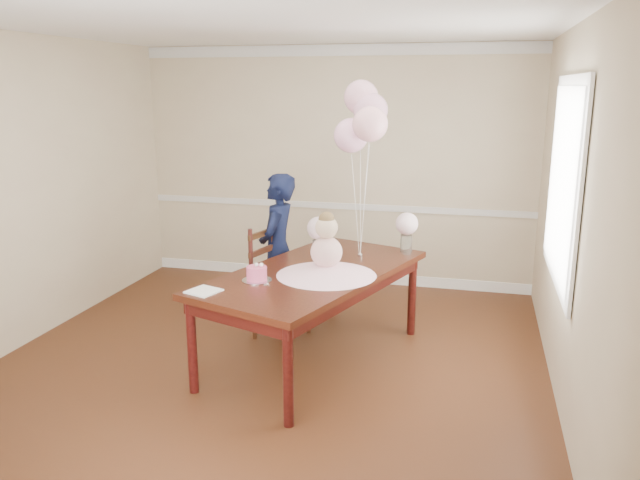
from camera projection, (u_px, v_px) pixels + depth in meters
The scene contains 50 objects.
floor at pixel (265, 369), 5.10m from camera, with size 4.50×5.00×0.00m, color #381B0E.
ceiling at pixel (257, 21), 4.45m from camera, with size 4.50×5.00×0.02m, color white.
wall_back at pixel (334, 167), 7.13m from camera, with size 4.50×0.02×2.70m, color #BCAA8A.
wall_front at pixel (45, 324), 2.42m from camera, with size 4.50×0.02×2.70m, color #BCAA8A.
wall_left at pixel (12, 195), 5.31m from camera, with size 0.02×5.00×2.70m, color #BCAA8A.
wall_right at pixel (574, 222), 4.23m from camera, with size 0.02×5.00×2.70m, color #BCAA8A.
chair_rail_trim at pixel (334, 206), 7.22m from camera, with size 4.50×0.02×0.07m, color silver.
crown_molding at pixel (335, 50), 6.81m from camera, with size 4.50×0.02×0.12m, color silver.
baseboard_trim at pixel (334, 275), 7.43m from camera, with size 4.50×0.02×0.12m, color white.
window_frame at pixel (564, 182), 4.66m from camera, with size 0.02×1.66×1.56m, color white.
window_blinds at pixel (562, 182), 4.67m from camera, with size 0.01×1.50×1.40m, color silver.
dining_table_top at pixel (314, 273), 5.09m from camera, with size 1.05×2.10×0.05m, color black.
table_apron at pixel (314, 283), 5.11m from camera, with size 0.95×2.00×0.11m, color black.
table_leg_fl at pixel (192, 347), 4.63m from camera, with size 0.07×0.07×0.74m, color black.
table_leg_fr at pixel (288, 376), 4.16m from camera, with size 0.07×0.07×0.74m, color black.
table_leg_bl at pixel (331, 280), 6.20m from camera, with size 0.07×0.07×0.74m, color black.
table_leg_br at pixel (412, 296), 5.73m from camera, with size 0.07×0.07×0.74m, color black.
baby_skirt at pixel (326, 269), 4.94m from camera, with size 0.80×0.80×0.11m, color #FFBBD0.
baby_torso at pixel (326, 252), 4.91m from camera, with size 0.25×0.25×0.25m, color pink.
baby_head at pixel (326, 227), 4.86m from camera, with size 0.18×0.18×0.18m, color #D0B18F.
baby_hair at pixel (326, 219), 4.84m from camera, with size 0.13×0.13×0.13m, color brown.
cake_platter at pixel (257, 280), 4.81m from camera, with size 0.23×0.23×0.01m, color silver.
birthday_cake at pixel (257, 273), 4.79m from camera, with size 0.16×0.16×0.11m, color #DD4577.
cake_flower_a at pixel (256, 265), 4.78m from camera, with size 0.03×0.03×0.03m, color silver.
cake_flower_b at pixel (261, 265), 4.78m from camera, with size 0.03×0.03×0.03m, color white.
rose_vase_near at pixel (319, 249), 5.40m from camera, with size 0.11×0.11×0.17m, color silver.
roses_near at pixel (319, 228), 5.35m from camera, with size 0.20×0.20×0.20m, color beige.
rose_vase_far at pixel (406, 244), 5.57m from camera, with size 0.11×0.11×0.17m, color silver.
roses_far at pixel (407, 224), 5.53m from camera, with size 0.20×0.20×0.20m, color beige.
napkin at pixel (204, 291), 4.55m from camera, with size 0.21×0.21×0.01m, color white.
balloon_weight at pixel (360, 255), 5.49m from camera, with size 0.04×0.04×0.02m, color silver.
balloon_a at pixel (351, 136), 5.30m from camera, with size 0.29×0.29×0.29m, color #FFB4DC.
balloon_b at pixel (370, 124), 5.12m from camera, with size 0.29×0.29×0.29m, color #FFB4C2.
balloon_c at pixel (371, 110), 5.26m from camera, with size 0.29×0.29×0.29m, color #DD9DBD.
balloon_d at pixel (361, 97), 5.31m from camera, with size 0.29×0.29×0.29m, color #E4A1BA.
balloon_ribbon_a at pixel (355, 205), 5.41m from camera, with size 0.00×0.00×0.88m, color white.
balloon_ribbon_b at pixel (365, 201), 5.32m from camera, with size 0.00×0.00×0.99m, color white.
balloon_ribbon_c at pixel (365, 193), 5.40m from camera, with size 0.00×0.00×1.09m, color white.
balloon_ribbon_d at pixel (360, 187), 5.42m from camera, with size 0.00×0.00×1.20m, color silver.
dining_chair_seat at pixel (281, 289), 5.67m from camera, with size 0.44×0.44×0.05m, color #3D1A10.
chair_leg_fl at pixel (254, 316), 5.66m from camera, with size 0.04×0.04×0.43m, color #32190D.
chair_leg_fr at pixel (288, 323), 5.49m from camera, with size 0.04×0.04×0.43m, color #3B1D10.
chair_leg_bl at pixel (276, 304), 5.97m from camera, with size 0.04×0.04×0.43m, color #34140E.
chair_leg_br at pixel (309, 311), 5.80m from camera, with size 0.04×0.04×0.43m, color #351A0E.
chair_back_post_l at pixel (251, 260), 5.54m from camera, with size 0.04×0.04×0.56m, color black.
chair_back_post_r at pixel (273, 251), 5.85m from camera, with size 0.04×0.04×0.56m, color #3D1C10.
chair_slat_low at pixel (263, 268), 5.72m from camera, with size 0.03×0.40×0.05m, color #371C0F.
chair_slat_mid at pixel (262, 251), 5.69m from camera, with size 0.03×0.40×0.05m, color #37190F.
chair_slat_top at pixel (262, 234), 5.65m from camera, with size 0.03×0.40×0.05m, color #361E0E.
woman at pixel (278, 250), 5.92m from camera, with size 0.53×0.36×1.47m, color black.
Camera 1 is at (1.60, -4.44, 2.25)m, focal length 35.00 mm.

